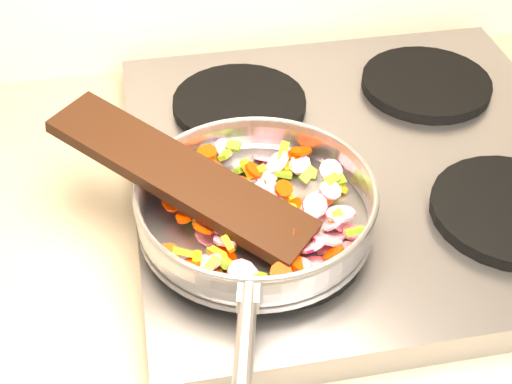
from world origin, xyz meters
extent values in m
cube|color=#939399|center=(-0.70, 1.67, 0.92)|extent=(0.60, 0.60, 0.04)
cylinder|color=black|center=(-0.84, 1.52, 0.95)|extent=(0.19, 0.19, 0.02)
cylinder|color=black|center=(-0.56, 1.52, 0.95)|extent=(0.19, 0.19, 0.02)
cylinder|color=black|center=(-0.84, 1.81, 0.95)|extent=(0.19, 0.19, 0.02)
cylinder|color=black|center=(-0.56, 1.81, 0.95)|extent=(0.19, 0.19, 0.02)
cylinder|color=#9E9EA5|center=(-0.86, 1.55, 0.96)|extent=(0.27, 0.27, 0.01)
torus|color=#9E9EA5|center=(-0.86, 1.55, 0.98)|extent=(0.31, 0.31, 0.05)
torus|color=#9E9EA5|center=(-0.86, 1.55, 1.01)|extent=(0.27, 0.27, 0.01)
cylinder|color=#9E9EA5|center=(-0.92, 1.33, 1.00)|extent=(0.06, 0.19, 0.02)
cube|color=#9E9EA5|center=(-0.90, 1.41, 1.00)|extent=(0.03, 0.03, 0.02)
cube|color=#6CAA1D|center=(-0.86, 1.55, 0.98)|extent=(0.02, 0.01, 0.01)
cylinder|color=#F43000|center=(-0.96, 1.61, 0.98)|extent=(0.03, 0.03, 0.03)
cylinder|color=#E1154E|center=(-0.84, 1.59, 0.97)|extent=(0.04, 0.04, 0.01)
cylinder|color=#F43000|center=(-0.85, 1.60, 0.97)|extent=(0.02, 0.03, 0.02)
cube|color=gold|center=(-0.85, 1.62, 0.97)|extent=(0.02, 0.02, 0.01)
cube|color=gold|center=(-0.82, 1.53, 0.98)|extent=(0.02, 0.03, 0.01)
cube|color=#6CAA1D|center=(-0.87, 1.66, 0.98)|extent=(0.02, 0.02, 0.01)
cylinder|color=#E1154E|center=(-0.78, 1.57, 0.97)|extent=(0.04, 0.04, 0.01)
cylinder|color=#E1154E|center=(-0.77, 1.48, 0.96)|extent=(0.04, 0.04, 0.01)
cube|color=gold|center=(-0.90, 1.60, 0.97)|extent=(0.02, 0.02, 0.01)
cube|color=gold|center=(-0.75, 1.58, 0.97)|extent=(0.01, 0.03, 0.02)
cube|color=#6CAA1D|center=(-0.79, 1.62, 0.97)|extent=(0.02, 0.01, 0.01)
cylinder|color=#E1154E|center=(-0.77, 1.52, 0.97)|extent=(0.03, 0.04, 0.03)
cylinder|color=#E1154E|center=(-0.77, 1.56, 0.98)|extent=(0.04, 0.03, 0.02)
cube|color=gold|center=(-0.93, 1.47, 0.99)|extent=(0.02, 0.02, 0.02)
cube|color=gold|center=(-0.80, 1.63, 0.97)|extent=(0.02, 0.02, 0.01)
cylinder|color=#E1154E|center=(-0.80, 1.49, 0.97)|extent=(0.03, 0.03, 0.01)
cube|color=#6CAA1D|center=(-0.92, 1.50, 0.97)|extent=(0.03, 0.02, 0.01)
cube|color=#6CAA1D|center=(-0.84, 1.51, 0.98)|extent=(0.02, 0.02, 0.02)
cylinder|color=#E1154E|center=(-0.77, 1.52, 0.98)|extent=(0.04, 0.04, 0.01)
cylinder|color=#E1154E|center=(-0.82, 1.63, 0.98)|extent=(0.03, 0.04, 0.03)
cylinder|color=#E1154E|center=(-0.80, 1.62, 0.98)|extent=(0.03, 0.03, 0.02)
cube|color=#6CAA1D|center=(-0.76, 1.58, 0.98)|extent=(0.02, 0.02, 0.01)
cylinder|color=#F43000|center=(-0.85, 1.62, 0.98)|extent=(0.03, 0.03, 0.02)
cylinder|color=#F43000|center=(-0.90, 1.47, 0.96)|extent=(0.03, 0.03, 0.03)
cube|color=gold|center=(-0.91, 1.46, 0.97)|extent=(0.02, 0.01, 0.02)
cube|color=#6CAA1D|center=(-0.82, 1.63, 0.97)|extent=(0.02, 0.02, 0.01)
cylinder|color=#E1154E|center=(-0.78, 1.51, 0.96)|extent=(0.04, 0.04, 0.02)
cube|color=#6CAA1D|center=(-0.95, 1.49, 0.98)|extent=(0.02, 0.01, 0.02)
cylinder|color=#F43000|center=(-0.89, 1.59, 0.97)|extent=(0.03, 0.03, 0.01)
cylinder|color=#E1154E|center=(-0.89, 1.61, 0.97)|extent=(0.04, 0.03, 0.02)
cube|color=#6CAA1D|center=(-0.79, 1.60, 0.98)|extent=(0.02, 0.02, 0.02)
cylinder|color=#E1154E|center=(-0.78, 1.52, 0.98)|extent=(0.03, 0.04, 0.03)
cylinder|color=#E1154E|center=(-0.76, 1.50, 0.97)|extent=(0.04, 0.04, 0.01)
cylinder|color=#F43000|center=(-0.91, 1.63, 0.97)|extent=(0.03, 0.03, 0.02)
cylinder|color=#E1154E|center=(-0.80, 1.55, 0.98)|extent=(0.04, 0.03, 0.03)
cylinder|color=#F43000|center=(-0.88, 1.60, 0.98)|extent=(0.04, 0.04, 0.01)
cube|color=gold|center=(-0.92, 1.49, 0.98)|extent=(0.02, 0.03, 0.01)
cylinder|color=#F43000|center=(-0.97, 1.51, 0.97)|extent=(0.03, 0.03, 0.01)
cube|color=gold|center=(-0.86, 1.62, 0.98)|extent=(0.02, 0.03, 0.02)
cylinder|color=#F43000|center=(-0.90, 1.45, 0.97)|extent=(0.04, 0.03, 0.03)
cylinder|color=#F43000|center=(-0.91, 1.49, 0.97)|extent=(0.03, 0.03, 0.02)
cylinder|color=#E1154E|center=(-0.84, 1.45, 0.97)|extent=(0.04, 0.05, 0.03)
cylinder|color=#F43000|center=(-0.83, 1.51, 0.97)|extent=(0.04, 0.03, 0.03)
cylinder|color=#E1154E|center=(-0.93, 1.49, 0.97)|extent=(0.04, 0.04, 0.01)
cube|color=#6CAA1D|center=(-0.88, 1.65, 0.98)|extent=(0.02, 0.02, 0.01)
cube|color=gold|center=(-0.82, 1.57, 0.97)|extent=(0.02, 0.02, 0.01)
cylinder|color=#F43000|center=(-0.91, 1.65, 0.99)|extent=(0.03, 0.03, 0.01)
cylinder|color=#F43000|center=(-0.84, 1.46, 0.98)|extent=(0.02, 0.02, 0.01)
cylinder|color=#F43000|center=(-0.90, 1.63, 0.97)|extent=(0.04, 0.03, 0.03)
cube|color=gold|center=(-0.95, 1.48, 0.97)|extent=(0.02, 0.02, 0.01)
cylinder|color=#E1154E|center=(-0.91, 1.57, 0.98)|extent=(0.03, 0.03, 0.01)
cube|color=gold|center=(-0.92, 1.62, 0.98)|extent=(0.02, 0.03, 0.02)
cube|color=gold|center=(-0.90, 1.63, 0.97)|extent=(0.02, 0.02, 0.01)
cube|color=#6CAA1D|center=(-0.82, 1.61, 0.97)|extent=(0.02, 0.01, 0.01)
cube|color=#6CAA1D|center=(-0.80, 1.64, 0.97)|extent=(0.02, 0.02, 0.02)
cube|color=gold|center=(-0.85, 1.47, 0.97)|extent=(0.01, 0.02, 0.01)
cylinder|color=#E1154E|center=(-0.86, 1.53, 0.96)|extent=(0.03, 0.03, 0.03)
cylinder|color=#F43000|center=(-0.78, 1.56, 0.97)|extent=(0.03, 0.03, 0.01)
cube|color=#6CAA1D|center=(-0.77, 1.49, 0.98)|extent=(0.02, 0.01, 0.01)
cylinder|color=#F43000|center=(-0.94, 1.55, 0.99)|extent=(0.02, 0.02, 0.01)
cube|color=gold|center=(-0.81, 1.64, 0.98)|extent=(0.02, 0.03, 0.02)
cube|color=gold|center=(-0.93, 1.54, 0.98)|extent=(0.02, 0.03, 0.01)
cylinder|color=#E1154E|center=(-0.82, 1.48, 0.98)|extent=(0.04, 0.03, 0.03)
cube|color=gold|center=(-0.86, 1.57, 0.98)|extent=(0.02, 0.02, 0.02)
cube|color=#6CAA1D|center=(-0.88, 1.57, 0.98)|extent=(0.02, 0.02, 0.01)
cylinder|color=#E1154E|center=(-0.82, 1.46, 0.97)|extent=(0.04, 0.03, 0.02)
cube|color=gold|center=(-0.94, 1.49, 0.98)|extent=(0.01, 0.02, 0.02)
cube|color=gold|center=(-0.90, 1.66, 0.97)|extent=(0.02, 0.01, 0.02)
cylinder|color=#E1154E|center=(-0.80, 1.49, 0.98)|extent=(0.04, 0.04, 0.03)
cube|color=#6CAA1D|center=(-0.93, 1.60, 0.98)|extent=(0.02, 0.02, 0.02)
cylinder|color=#F43000|center=(-0.80, 1.47, 0.98)|extent=(0.03, 0.03, 0.03)
cube|color=#6CAA1D|center=(-0.88, 1.46, 0.97)|extent=(0.02, 0.02, 0.01)
cube|color=#6CAA1D|center=(-0.92, 1.60, 0.98)|extent=(0.02, 0.03, 0.02)
cylinder|color=#F43000|center=(-0.95, 1.57, 0.99)|extent=(0.03, 0.03, 0.02)
cube|color=#6CAA1D|center=(-0.82, 1.64, 0.97)|extent=(0.02, 0.02, 0.01)
cube|color=#6CAA1D|center=(-0.86, 1.64, 0.97)|extent=(0.03, 0.02, 0.01)
cylinder|color=#E1154E|center=(-0.96, 1.61, 0.98)|extent=(0.05, 0.05, 0.02)
cylinder|color=#E1154E|center=(-0.88, 1.66, 0.98)|extent=(0.03, 0.03, 0.03)
cube|color=gold|center=(-0.90, 1.50, 0.99)|extent=(0.01, 0.02, 0.01)
cylinder|color=#F43000|center=(-0.82, 1.55, 0.98)|extent=(0.03, 0.03, 0.03)
cube|color=#6CAA1D|center=(-0.89, 1.61, 0.99)|extent=(0.02, 0.02, 0.02)
cube|color=#6CAA1D|center=(-0.93, 1.56, 0.97)|extent=(0.02, 0.02, 0.02)
cylinder|color=#E1154E|center=(-0.93, 1.46, 0.97)|extent=(0.03, 0.03, 0.02)
cylinder|color=#F43000|center=(-0.93, 1.52, 0.99)|extent=(0.03, 0.03, 0.02)
cube|color=#6CAA1D|center=(-0.90, 1.52, 0.97)|extent=(0.02, 0.02, 0.01)
cylinder|color=#F43000|center=(-0.85, 1.57, 0.97)|extent=(0.03, 0.03, 0.02)
cylinder|color=#F43000|center=(-0.93, 1.56, 0.99)|extent=(0.03, 0.03, 0.01)
cylinder|color=#F43000|center=(-0.84, 1.49, 0.97)|extent=(0.03, 0.02, 0.02)
cube|color=#6CAA1D|center=(-0.85, 1.48, 0.97)|extent=(0.03, 0.03, 0.02)
cylinder|color=#E1154E|center=(-0.83, 1.64, 0.97)|extent=(0.04, 0.04, 0.01)
cylinder|color=#E1154E|center=(-0.76, 1.60, 0.98)|extent=(0.04, 0.03, 0.02)
cylinder|color=#E1154E|center=(-0.93, 1.48, 0.98)|extent=(0.03, 0.03, 0.02)
cylinder|color=#F43000|center=(-0.86, 1.45, 0.98)|extent=(0.03, 0.03, 0.02)
cylinder|color=#F43000|center=(-0.95, 1.63, 0.97)|extent=(0.02, 0.02, 0.02)
cube|color=gold|center=(-0.81, 1.63, 0.97)|extent=(0.02, 0.03, 0.02)
cylinder|color=#F43000|center=(-0.95, 1.48, 0.98)|extent=(0.02, 0.03, 0.01)
cube|color=#6CAA1D|center=(-0.77, 1.58, 0.98)|extent=(0.02, 0.02, 0.01)
cube|color=#6CAA1D|center=(-0.91, 1.47, 0.98)|extent=(0.02, 0.02, 0.01)
cylinder|color=#F43000|center=(-0.83, 1.57, 0.98)|extent=(0.02, 0.02, 0.02)
cylinder|color=#F43000|center=(-0.80, 1.64, 0.98)|extent=(0.02, 0.02, 0.02)
cube|color=#6CAA1D|center=(-0.78, 1.52, 0.98)|extent=(0.02, 0.01, 0.02)
cylinder|color=#F43000|center=(-0.79, 1.64, 0.98)|extent=(0.04, 0.03, 0.02)
cube|color=gold|center=(-0.92, 1.65, 0.97)|extent=(0.01, 0.02, 0.02)
cylinder|color=#E1154E|center=(-0.92, 1.56, 0.97)|extent=(0.03, 0.03, 0.01)
cube|color=gold|center=(-0.86, 1.51, 0.99)|extent=(0.02, 0.02, 0.02)
cylinder|color=#E1154E|center=(-0.92, 1.53, 0.96)|extent=(0.04, 0.04, 0.02)
cylinder|color=#F43000|center=(-0.84, 1.50, 0.98)|extent=(0.03, 0.03, 0.02)
cylinder|color=#E1154E|center=(-0.91, 1.55, 0.97)|extent=(0.04, 0.05, 0.03)
cylinder|color=#F43000|center=(-0.82, 1.45, 0.98)|extent=(0.02, 0.02, 0.02)
cube|color=#6CAA1D|center=(-0.79, 1.62, 0.97)|extent=(0.03, 0.02, 0.01)
cube|color=#6CAA1D|center=(-0.90, 1.51, 0.98)|extent=(0.02, 0.02, 0.01)
cylinder|color=#E1154E|center=(-0.84, 1.62, 0.97)|extent=(0.04, 0.04, 0.01)
cylinder|color=#E1154E|center=(-0.95, 1.61, 0.98)|extent=(0.03, 0.03, 0.02)
cylinder|color=#E1154E|center=(-0.90, 1.51, 0.98)|extent=(0.04, 0.04, 0.01)
cube|color=gold|center=(-0.82, 1.63, 0.97)|extent=(0.02, 0.02, 0.02)
cylinder|color=#E1154E|center=(-0.90, 1.53, 0.98)|extent=(0.03, 0.04, 0.01)
cylinder|color=#E1154E|center=(-0.89, 1.46, 0.98)|extent=(0.04, 0.05, 0.03)
cylinder|color=#E1154E|center=(-0.83, 1.65, 0.97)|extent=(0.04, 0.04, 0.02)
cube|color=gold|center=(-0.92, 1.46, 0.97)|extent=(0.02, 0.03, 0.02)
cube|color=black|center=(-0.94, 1.59, 1.01)|extent=(0.29, 0.27, 0.07)
camera|label=1|loc=(-0.97, 0.97, 1.52)|focal=50.00mm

